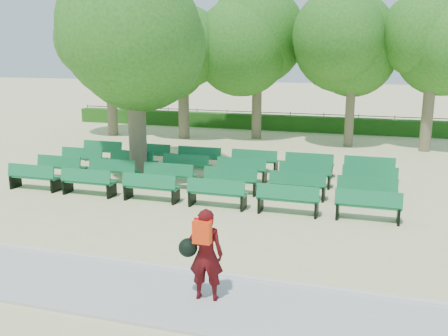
# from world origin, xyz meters

# --- Properties ---
(ground) EXTENTS (120.00, 120.00, 0.00)m
(ground) POSITION_xyz_m (0.00, 0.00, 0.00)
(ground) COLOR beige
(paving) EXTENTS (30.00, 2.20, 0.06)m
(paving) POSITION_xyz_m (0.00, -7.40, 0.03)
(paving) COLOR #B0AFAB
(paving) RESTS_ON ground
(curb) EXTENTS (30.00, 0.12, 0.10)m
(curb) POSITION_xyz_m (0.00, -6.25, 0.05)
(curb) COLOR silver
(curb) RESTS_ON ground
(hedge) EXTENTS (26.00, 0.70, 0.90)m
(hedge) POSITION_xyz_m (0.00, 14.00, 0.45)
(hedge) COLOR #205515
(hedge) RESTS_ON ground
(fence) EXTENTS (26.00, 0.10, 1.02)m
(fence) POSITION_xyz_m (0.00, 14.40, 0.00)
(fence) COLOR black
(fence) RESTS_ON ground
(tree_line) EXTENTS (21.80, 6.80, 7.04)m
(tree_line) POSITION_xyz_m (0.00, 10.00, 0.00)
(tree_line) COLOR #2C6D1D
(tree_line) RESTS_ON ground
(bench_array) EXTENTS (1.83, 0.60, 1.15)m
(bench_array) POSITION_xyz_m (0.36, 0.83, 0.09)
(bench_array) COLOR #136E3D
(bench_array) RESTS_ON ground
(tree_among) EXTENTS (5.45, 5.45, 7.55)m
(tree_among) POSITION_xyz_m (-2.58, 1.24, 5.06)
(tree_among) COLOR brown
(tree_among) RESTS_ON ground
(person) EXTENTS (0.87, 0.54, 1.80)m
(person) POSITION_xyz_m (3.06, -7.31, 0.99)
(person) COLOR #45090C
(person) RESTS_ON ground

